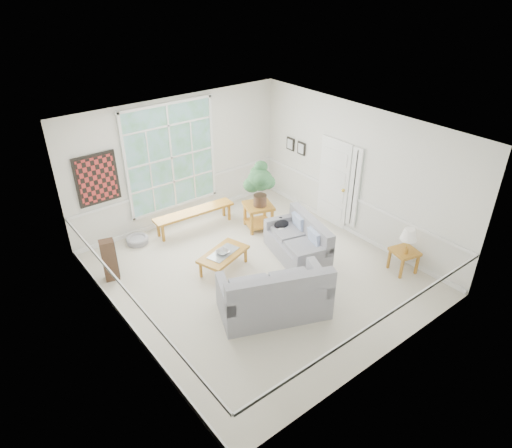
{
  "coord_description": "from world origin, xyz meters",
  "views": [
    {
      "loc": [
        -4.67,
        -5.92,
        5.55
      ],
      "look_at": [
        0.1,
        0.2,
        1.05
      ],
      "focal_mm": 32.0,
      "sensor_mm": 36.0,
      "label": 1
    }
  ],
  "objects": [
    {
      "name": "floor",
      "position": [
        0.0,
        0.0,
        -0.01
      ],
      "size": [
        5.5,
        6.0,
        0.01
      ],
      "primitive_type": "cube",
      "color": "beige",
      "rests_on": "ground"
    },
    {
      "name": "cat",
      "position": [
        1.09,
        0.56,
        0.53
      ],
      "size": [
        0.4,
        0.31,
        0.17
      ],
      "primitive_type": "ellipsoid",
      "rotation": [
        0.0,
        0.0,
        0.15
      ],
      "color": "black",
      "rests_on": "loveseat_right"
    },
    {
      "name": "wall_right",
      "position": [
        2.75,
        0.0,
        1.5
      ],
      "size": [
        0.02,
        6.0,
        3.0
      ],
      "primitive_type": "cube",
      "color": "silver",
      "rests_on": "ground"
    },
    {
      "name": "ceiling",
      "position": [
        0.0,
        0.0,
        3.0
      ],
      "size": [
        5.5,
        6.0,
        0.02
      ],
      "primitive_type": "cube",
      "color": "white",
      "rests_on": "ground"
    },
    {
      "name": "pet_bed",
      "position": [
        -1.42,
        2.61,
        0.07
      ],
      "size": [
        0.6,
        0.6,
        0.15
      ],
      "primitive_type": "cylinder",
      "rotation": [
        0.0,
        0.0,
        -0.25
      ],
      "color": "gray",
      "rests_on": "floor"
    },
    {
      "name": "end_table",
      "position": [
        1.15,
        1.45,
        0.31
      ],
      "size": [
        0.79,
        0.79,
        0.63
      ],
      "primitive_type": "cube",
      "rotation": [
        0.0,
        0.0,
        -0.32
      ],
      "color": "#A86E21",
      "rests_on": "floor"
    },
    {
      "name": "entry_door",
      "position": [
        2.71,
        0.6,
        1.05
      ],
      "size": [
        0.08,
        0.9,
        2.1
      ],
      "primitive_type": "cube",
      "color": "white",
      "rests_on": "floor"
    },
    {
      "name": "wall_art",
      "position": [
        -1.95,
        2.95,
        1.6
      ],
      "size": [
        0.9,
        0.06,
        1.1
      ],
      "primitive_type": "cube",
      "color": "maroon",
      "rests_on": "wall_back"
    },
    {
      "name": "window_bench",
      "position": [
        -0.04,
        2.38,
        0.23
      ],
      "size": [
        1.98,
        0.51,
        0.46
      ],
      "primitive_type": "cube",
      "rotation": [
        0.0,
        0.0,
        -0.06
      ],
      "color": "#A86E21",
      "rests_on": "floor"
    },
    {
      "name": "loveseat_right",
      "position": [
        1.04,
        -0.01,
        0.44
      ],
      "size": [
        1.22,
        1.77,
        0.87
      ],
      "primitive_type": "cube",
      "rotation": [
        0.0,
        0.0,
        -0.26
      ],
      "color": "gray",
      "rests_on": "floor"
    },
    {
      "name": "wall_left",
      "position": [
        -2.75,
        0.0,
        1.5
      ],
      "size": [
        0.02,
        6.0,
        3.0
      ],
      "primitive_type": "cube",
      "color": "silver",
      "rests_on": "ground"
    },
    {
      "name": "door_sidelight",
      "position": [
        2.71,
        -0.03,
        1.15
      ],
      "size": [
        0.08,
        0.26,
        1.9
      ],
      "primitive_type": "cube",
      "color": "white",
      "rests_on": "wall_right"
    },
    {
      "name": "window_back",
      "position": [
        -0.2,
        2.96,
        1.65
      ],
      "size": [
        2.3,
        0.08,
        2.4
      ],
      "primitive_type": "cube",
      "color": "white",
      "rests_on": "wall_back"
    },
    {
      "name": "wall_front",
      "position": [
        0.0,
        -3.0,
        1.5
      ],
      "size": [
        5.5,
        0.02,
        3.0
      ],
      "primitive_type": "cube",
      "color": "silver",
      "rests_on": "ground"
    },
    {
      "name": "houseplant",
      "position": [
        1.15,
        1.4,
        1.15
      ],
      "size": [
        0.83,
        0.83,
        1.06
      ],
      "primitive_type": null,
      "rotation": [
        0.0,
        0.0,
        -0.48
      ],
      "color": "#2C5B32",
      "rests_on": "end_table"
    },
    {
      "name": "floor_speaker",
      "position": [
        -2.4,
        1.69,
        0.44
      ],
      "size": [
        0.32,
        0.28,
        0.88
      ],
      "primitive_type": "cube",
      "rotation": [
        0.0,
        0.0,
        -0.27
      ],
      "color": "#3D281B",
      "rests_on": "floor"
    },
    {
      "name": "table_lamp",
      "position": [
        2.33,
        -1.79,
        0.77
      ],
      "size": [
        0.44,
        0.44,
        0.56
      ],
      "primitive_type": null,
      "rotation": [
        0.0,
        0.0,
        -0.51
      ],
      "color": "silver",
      "rests_on": "side_table"
    },
    {
      "name": "wall_frame_near",
      "position": [
        2.71,
        1.75,
        1.55
      ],
      "size": [
        0.04,
        0.26,
        0.32
      ],
      "primitive_type": "cube",
      "color": "black",
      "rests_on": "wall_right"
    },
    {
      "name": "wall_back",
      "position": [
        0.0,
        3.0,
        1.5
      ],
      "size": [
        5.5,
        0.02,
        3.0
      ],
      "primitive_type": "cube",
      "color": "silver",
      "rests_on": "ground"
    },
    {
      "name": "loveseat_front",
      "position": [
        -0.49,
        -1.06,
        0.52
      ],
      "size": [
        2.14,
        1.64,
        1.03
      ],
      "primitive_type": "cube",
      "rotation": [
        0.0,
        0.0,
        -0.39
      ],
      "color": "gray",
      "rests_on": "floor"
    },
    {
      "name": "side_table",
      "position": [
        2.4,
        -1.73,
        0.25
      ],
      "size": [
        0.59,
        0.59,
        0.5
      ],
      "primitive_type": "cube",
      "rotation": [
        0.0,
        0.0,
        -0.25
      ],
      "color": "#A86E21",
      "rests_on": "floor"
    },
    {
      "name": "coffee_table",
      "position": [
        -0.46,
        0.57,
        0.2
      ],
      "size": [
        1.2,
        0.89,
        0.4
      ],
      "primitive_type": "cube",
      "rotation": [
        0.0,
        0.0,
        0.32
      ],
      "color": "#A86E21",
      "rests_on": "floor"
    },
    {
      "name": "pewter_bowl",
      "position": [
        -0.48,
        0.56,
        0.44
      ],
      "size": [
        0.36,
        0.36,
        0.08
      ],
      "primitive_type": "imported",
      "rotation": [
        0.0,
        0.0,
        0.15
      ],
      "color": "#9E9EA3",
      "rests_on": "coffee_table"
    },
    {
      "name": "wall_frame_far",
      "position": [
        2.71,
        2.15,
        1.55
      ],
      "size": [
        0.04,
        0.26,
        0.32
      ],
      "primitive_type": "cube",
      "color": "black",
      "rests_on": "wall_right"
    }
  ]
}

